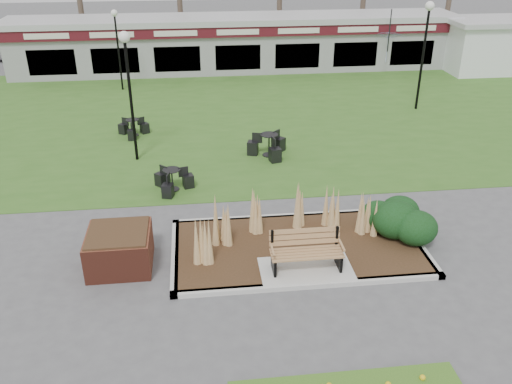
{
  "coord_description": "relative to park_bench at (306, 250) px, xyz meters",
  "views": [
    {
      "loc": [
        -2.43,
        -10.3,
        7.54
      ],
      "look_at": [
        -0.98,
        2.0,
        1.3
      ],
      "focal_mm": 38.0,
      "sensor_mm": 36.0,
      "label": 1
    }
  ],
  "objects": [
    {
      "name": "ground",
      "position": [
        0.0,
        -0.25,
        -0.59
      ],
      "size": [
        100.0,
        100.0,
        0.0
      ],
      "primitive_type": "plane",
      "color": "#515154",
      "rests_on": "ground"
    },
    {
      "name": "lawn",
      "position": [
        0.0,
        11.75,
        -0.58
      ],
      "size": [
        34.0,
        16.0,
        0.02
      ],
      "primitive_type": "cube",
      "color": "#33611E",
      "rests_on": "ground"
    },
    {
      "name": "planting_bed",
      "position": [
        1.27,
        1.1,
        -0.22
      ],
      "size": [
        6.75,
        3.4,
        1.27
      ],
      "color": "#372716",
      "rests_on": "ground"
    },
    {
      "name": "park_bench",
      "position": [
        0.0,
        0.0,
        0.0
      ],
      "size": [
        1.7,
        0.66,
        0.93
      ],
      "color": "#9A6345",
      "rests_on": "ground"
    },
    {
      "name": "brick_planter",
      "position": [
        -4.4,
        0.75,
        -0.11
      ],
      "size": [
        1.5,
        1.5,
        0.95
      ],
      "color": "brown",
      "rests_on": "ground"
    },
    {
      "name": "food_pavilion",
      "position": [
        0.0,
        19.71,
        0.89
      ],
      "size": [
        24.6,
        3.4,
        2.9
      ],
      "color": "gray",
      "rests_on": "ground"
    },
    {
      "name": "service_hut",
      "position": [
        13.5,
        17.75,
        0.86
      ],
      "size": [
        4.4,
        3.4,
        2.83
      ],
      "color": "white",
      "rests_on": "ground"
    },
    {
      "name": "lamp_post_mid_left",
      "position": [
        -4.53,
        7.32,
        2.63
      ],
      "size": [
        0.37,
        0.37,
        4.41
      ],
      "color": "black",
      "rests_on": "ground"
    },
    {
      "name": "lamp_post_mid_right",
      "position": [
        7.36,
        11.67,
        2.75
      ],
      "size": [
        0.38,
        0.38,
        4.58
      ],
      "color": "black",
      "rests_on": "ground"
    },
    {
      "name": "lamp_post_far_left",
      "position": [
        -5.93,
        16.31,
        2.2
      ],
      "size": [
        0.32,
        0.32,
        3.82
      ],
      "color": "black",
      "rests_on": "ground"
    },
    {
      "name": "bistro_set_a",
      "position": [
        0.11,
        7.13,
        -0.3
      ],
      "size": [
        1.46,
        1.44,
        0.8
      ],
      "color": "black",
      "rests_on": "ground"
    },
    {
      "name": "bistro_set_b",
      "position": [
        -4.84,
        9.73,
        -0.35
      ],
      "size": [
        1.23,
        1.08,
        0.65
      ],
      "color": "black",
      "rests_on": "ground"
    },
    {
      "name": "bistro_set_c",
      "position": [
        -3.24,
        4.75,
        -0.34
      ],
      "size": [
        1.25,
        1.25,
        0.69
      ],
      "color": "black",
      "rests_on": "ground"
    },
    {
      "name": "patio_umbrella",
      "position": [
        8.0,
        17.75,
        0.87
      ],
      "size": [
        2.29,
        2.32,
        2.3
      ],
      "color": "black",
      "rests_on": "ground"
    },
    {
      "name": "car_silver",
      "position": [
        -12.73,
        23.37,
        0.18
      ],
      "size": [
        4.84,
        3.45,
        1.53
      ],
      "primitive_type": "imported",
      "rotation": [
        0.0,
        0.0,
        1.16
      ],
      "color": "#B2B3B7",
      "rests_on": "ground"
    },
    {
      "name": "car_black",
      "position": [
        -8.0,
        20.75,
        0.05
      ],
      "size": [
        4.12,
        2.63,
        1.28
      ],
      "primitive_type": "imported",
      "rotation": [
        0.0,
        0.0,
        1.21
      ],
      "color": "black",
      "rests_on": "ground"
    }
  ]
}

